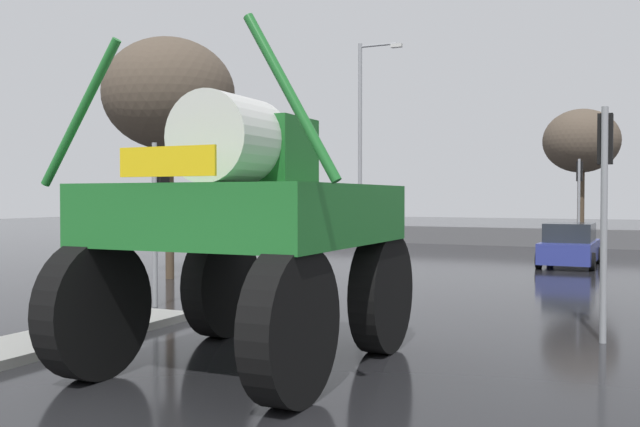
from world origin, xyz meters
TOP-DOWN VIEW (x-y plane):
  - ground_plane at (0.00, 18.00)m, footprint 120.00×120.00m
  - oversize_sprayer at (-0.34, 4.66)m, footprint 4.39×4.97m
  - sedan_ahead at (2.54, 21.83)m, footprint 1.96×4.14m
  - traffic_signal_near_left at (-4.97, 8.59)m, footprint 0.24×0.54m
  - traffic_signal_near_right at (4.24, 8.58)m, footprint 0.24×0.54m
  - traffic_signal_far_left at (2.41, 27.46)m, footprint 0.24×0.55m
  - streetlight_far_left at (-6.84, 25.90)m, footprint 2.09×0.24m
  - bare_tree_left at (-7.93, 12.89)m, footprint 3.89×3.89m
  - bare_tree_far_center at (2.06, 33.10)m, footprint 3.73×3.73m
  - roadside_barrier at (0.00, 31.17)m, footprint 25.38×0.24m

SIDE VIEW (x-z plane):
  - ground_plane at x=0.00m, z-range 0.00..0.00m
  - roadside_barrier at x=0.00m, z-range 0.00..0.90m
  - sedan_ahead at x=2.54m, z-range -0.05..1.47m
  - oversize_sprayer at x=-0.34m, z-range -0.28..4.27m
  - traffic_signal_near_left at x=-4.97m, z-range 0.83..4.46m
  - traffic_signal_near_right at x=4.24m, z-range 0.90..4.82m
  - traffic_signal_far_left at x=2.41m, z-range 0.93..4.97m
  - bare_tree_far_center at x=2.06m, z-range 1.79..8.62m
  - streetlight_far_left at x=-6.84m, z-range 0.48..9.95m
  - bare_tree_left at x=-7.93m, z-range 1.89..9.02m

